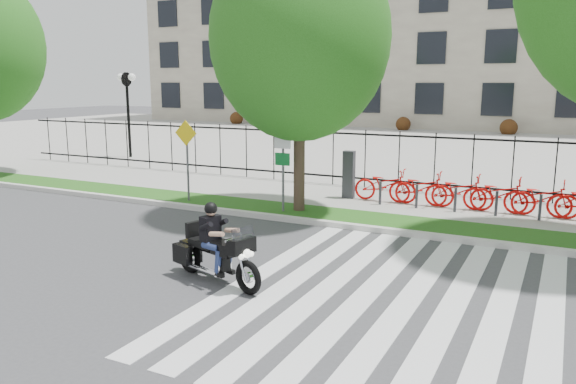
% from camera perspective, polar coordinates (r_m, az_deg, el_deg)
% --- Properties ---
extents(ground, '(120.00, 120.00, 0.00)m').
position_cam_1_polar(ground, '(12.51, -11.70, -6.68)').
color(ground, '#3C3C3F').
rests_on(ground, ground).
extents(curb, '(60.00, 0.20, 0.15)m').
position_cam_1_polar(curb, '(15.78, -2.47, -2.45)').
color(curb, beige).
rests_on(curb, ground).
extents(grass_verge, '(60.00, 1.50, 0.15)m').
position_cam_1_polar(grass_verge, '(16.51, -1.03, -1.83)').
color(grass_verge, '#1B4912').
rests_on(grass_verge, ground).
extents(sidewalk, '(60.00, 3.50, 0.15)m').
position_cam_1_polar(sidewalk, '(18.71, 2.53, -0.30)').
color(sidewalk, '#9F9D94').
rests_on(sidewalk, ground).
extents(plaza, '(80.00, 34.00, 0.10)m').
position_cam_1_polar(plaza, '(35.29, 14.32, 4.72)').
color(plaza, '#9F9D94').
rests_on(plaza, ground).
extents(crosswalk_stripes, '(5.70, 8.00, 0.01)m').
position_cam_1_polar(crosswalk_stripes, '(10.37, 10.11, -10.37)').
color(crosswalk_stripes, silver).
rests_on(crosswalk_stripes, ground).
extents(iron_fence, '(30.00, 0.06, 2.00)m').
position_cam_1_polar(iron_fence, '(20.12, 4.60, 3.59)').
color(iron_fence, black).
rests_on(iron_fence, sidewalk).
extents(office_building, '(60.00, 21.90, 20.15)m').
position_cam_1_polar(office_building, '(55.07, 19.57, 16.97)').
color(office_building, gray).
rests_on(office_building, ground).
extents(lamp_post_left, '(1.06, 0.70, 4.25)m').
position_cam_1_polar(lamp_post_left, '(28.87, -16.02, 9.57)').
color(lamp_post_left, black).
rests_on(lamp_post_left, ground).
extents(street_tree_1, '(4.95, 4.95, 7.68)m').
position_cam_1_polar(street_tree_1, '(15.82, 1.20, 15.47)').
color(street_tree_1, '#3C2A21').
rests_on(street_tree_1, grass_verge).
extents(bike_share_station, '(10.05, 0.88, 1.50)m').
position_cam_1_polar(bike_share_station, '(16.82, 22.30, -0.37)').
color(bike_share_station, '#2D2D33').
rests_on(bike_share_station, sidewalk).
extents(sign_pole_regulatory, '(0.50, 0.09, 2.50)m').
position_cam_1_polar(sign_pole_regulatory, '(15.73, -0.54, 3.69)').
color(sign_pole_regulatory, '#59595B').
rests_on(sign_pole_regulatory, grass_verge).
extents(sign_pole_warning, '(0.78, 0.09, 2.49)m').
position_cam_1_polar(sign_pole_warning, '(17.48, -10.24, 4.27)').
color(sign_pole_warning, '#59595B').
rests_on(sign_pole_warning, grass_verge).
extents(motorcycle_rider, '(2.34, 1.12, 1.87)m').
position_cam_1_polar(motorcycle_rider, '(10.80, -7.29, -5.95)').
color(motorcycle_rider, black).
rests_on(motorcycle_rider, ground).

